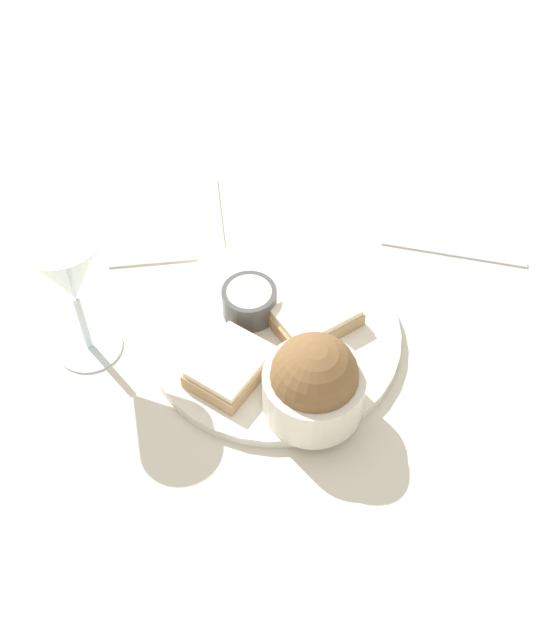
{
  "coord_description": "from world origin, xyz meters",
  "views": [
    {
      "loc": [
        -0.28,
        -0.48,
        0.73
      ],
      "look_at": [
        0.0,
        0.0,
        0.03
      ],
      "focal_mm": 45.0,
      "sensor_mm": 36.0,
      "label": 1
    }
  ],
  "objects_px": {
    "sauce_ramekin": "(249,300)",
    "cheese_toast_near": "(315,317)",
    "fork": "(452,251)",
    "salad_bowl": "(314,383)",
    "cheese_toast_far": "(231,366)",
    "wine_glass": "(68,273)",
    "napkin": "(165,221)"
  },
  "relations": [
    {
      "from": "salad_bowl",
      "to": "wine_glass",
      "type": "relative_size",
      "value": 0.6
    },
    {
      "from": "salad_bowl",
      "to": "napkin",
      "type": "bearing_deg",
      "value": 91.38
    },
    {
      "from": "cheese_toast_far",
      "to": "napkin",
      "type": "distance_m",
      "value": 0.26
    },
    {
      "from": "wine_glass",
      "to": "fork",
      "type": "height_order",
      "value": "wine_glass"
    },
    {
      "from": "salad_bowl",
      "to": "wine_glass",
      "type": "distance_m",
      "value": 0.27
    },
    {
      "from": "sauce_ramekin",
      "to": "cheese_toast_near",
      "type": "relative_size",
      "value": 0.65
    },
    {
      "from": "cheese_toast_near",
      "to": "cheese_toast_far",
      "type": "xyz_separation_m",
      "value": [
        -0.11,
        -0.01,
        0.0
      ]
    },
    {
      "from": "wine_glass",
      "to": "fork",
      "type": "xyz_separation_m",
      "value": [
        0.44,
        -0.09,
        -0.12
      ]
    },
    {
      "from": "salad_bowl",
      "to": "fork",
      "type": "bearing_deg",
      "value": 21.55
    },
    {
      "from": "cheese_toast_near",
      "to": "wine_glass",
      "type": "relative_size",
      "value": 0.54
    },
    {
      "from": "sauce_ramekin",
      "to": "cheese_toast_near",
      "type": "xyz_separation_m",
      "value": [
        0.05,
        -0.05,
        -0.01
      ]
    },
    {
      "from": "fork",
      "to": "wine_glass",
      "type": "bearing_deg",
      "value": 168.18
    },
    {
      "from": "wine_glass",
      "to": "fork",
      "type": "distance_m",
      "value": 0.47
    },
    {
      "from": "wine_glass",
      "to": "napkin",
      "type": "height_order",
      "value": "wine_glass"
    },
    {
      "from": "cheese_toast_near",
      "to": "sauce_ramekin",
      "type": "bearing_deg",
      "value": 135.79
    },
    {
      "from": "napkin",
      "to": "fork",
      "type": "relative_size",
      "value": 1.4
    },
    {
      "from": "cheese_toast_near",
      "to": "fork",
      "type": "height_order",
      "value": "cheese_toast_near"
    },
    {
      "from": "cheese_toast_far",
      "to": "wine_glass",
      "type": "height_order",
      "value": "wine_glass"
    },
    {
      "from": "cheese_toast_near",
      "to": "cheese_toast_far",
      "type": "relative_size",
      "value": 0.88
    },
    {
      "from": "cheese_toast_near",
      "to": "fork",
      "type": "xyz_separation_m",
      "value": [
        0.21,
        0.02,
        -0.02
      ]
    },
    {
      "from": "salad_bowl",
      "to": "cheese_toast_far",
      "type": "bearing_deg",
      "value": 123.46
    },
    {
      "from": "cheese_toast_far",
      "to": "wine_glass",
      "type": "bearing_deg",
      "value": 133.64
    },
    {
      "from": "sauce_ramekin",
      "to": "fork",
      "type": "height_order",
      "value": "sauce_ramekin"
    },
    {
      "from": "sauce_ramekin",
      "to": "napkin",
      "type": "bearing_deg",
      "value": 94.33
    },
    {
      "from": "sauce_ramekin",
      "to": "fork",
      "type": "relative_size",
      "value": 0.46
    },
    {
      "from": "cheese_toast_far",
      "to": "sauce_ramekin",
      "type": "bearing_deg",
      "value": 46.93
    },
    {
      "from": "cheese_toast_near",
      "to": "napkin",
      "type": "relative_size",
      "value": 0.5
    },
    {
      "from": "salad_bowl",
      "to": "cheese_toast_near",
      "type": "distance_m",
      "value": 0.11
    },
    {
      "from": "salad_bowl",
      "to": "sauce_ramekin",
      "type": "height_order",
      "value": "salad_bowl"
    },
    {
      "from": "wine_glass",
      "to": "napkin",
      "type": "relative_size",
      "value": 0.93
    },
    {
      "from": "salad_bowl",
      "to": "cheese_toast_far",
      "type": "height_order",
      "value": "salad_bowl"
    },
    {
      "from": "salad_bowl",
      "to": "cheese_toast_near",
      "type": "xyz_separation_m",
      "value": [
        0.06,
        0.09,
        -0.03
      ]
    }
  ]
}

